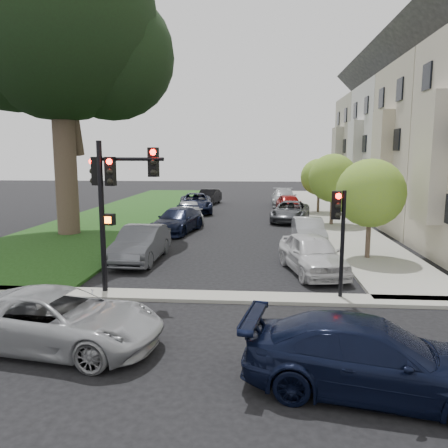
# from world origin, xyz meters

# --- Properties ---
(ground) EXTENTS (140.00, 140.00, 0.00)m
(ground) POSITION_xyz_m (0.00, 0.00, 0.00)
(ground) COLOR black
(ground) RESTS_ON ground
(grass_strip) EXTENTS (8.00, 44.00, 0.12)m
(grass_strip) POSITION_xyz_m (-9.00, 24.00, 0.06)
(grass_strip) COLOR #15370D
(grass_strip) RESTS_ON ground
(sidewalk_right) EXTENTS (3.50, 44.00, 0.12)m
(sidewalk_right) POSITION_xyz_m (6.75, 24.00, 0.06)
(sidewalk_right) COLOR gray
(sidewalk_right) RESTS_ON ground
(sidewalk_cross) EXTENTS (60.00, 1.00, 0.12)m
(sidewalk_cross) POSITION_xyz_m (0.00, 2.00, 0.06)
(sidewalk_cross) COLOR gray
(sidewalk_cross) RESTS_ON ground
(house_c) EXTENTS (7.70, 7.55, 15.97)m
(house_c) POSITION_xyz_m (12.45, 23.00, 6.93)
(house_c) COLOR gray
(house_c) RESTS_ON ground
(house_d) EXTENTS (7.70, 7.55, 15.97)m
(house_d) POSITION_xyz_m (12.45, 30.50, 6.93)
(house_d) COLOR #AEABA1
(house_d) RESTS_ON ground
(eucalyptus) EXTENTS (12.38, 11.23, 17.54)m
(eucalyptus) POSITION_xyz_m (-9.83, 12.89, 11.98)
(eucalyptus) COLOR #47342B
(eucalyptus) RESTS_ON ground
(small_tree_a) EXTENTS (3.00, 3.00, 4.50)m
(small_tree_a) POSITION_xyz_m (6.20, 7.87, 2.99)
(small_tree_a) COLOR #47342B
(small_tree_a) RESTS_ON ground
(small_tree_b) EXTENTS (3.18, 3.18, 4.77)m
(small_tree_b) POSITION_xyz_m (6.20, 17.63, 3.17)
(small_tree_b) COLOR #47342B
(small_tree_b) RESTS_ON ground
(small_tree_c) EXTENTS (2.95, 2.95, 4.43)m
(small_tree_c) POSITION_xyz_m (6.20, 24.21, 2.94)
(small_tree_c) COLOR #47342B
(small_tree_c) RESTS_ON ground
(traffic_signal_main) EXTENTS (2.49, 0.67, 5.09)m
(traffic_signal_main) POSITION_xyz_m (-3.40, 2.23, 3.51)
(traffic_signal_main) COLOR black
(traffic_signal_main) RESTS_ON ground
(traffic_signal_secondary) EXTENTS (0.48, 0.38, 3.54)m
(traffic_signal_secondary) POSITION_xyz_m (3.86, 2.19, 2.47)
(traffic_signal_secondary) COLOR black
(traffic_signal_secondary) RESTS_ON ground
(car_cross_near) EXTENTS (5.37, 3.09, 1.41)m
(car_cross_near) POSITION_xyz_m (-3.45, -1.92, 0.70)
(car_cross_near) COLOR #999BA0
(car_cross_near) RESTS_ON ground
(car_cross_far) EXTENTS (5.29, 2.92, 1.45)m
(car_cross_far) POSITION_xyz_m (3.52, -3.44, 0.73)
(car_cross_far) COLOR black
(car_cross_far) RESTS_ON ground
(car_parked_0) EXTENTS (2.73, 4.87, 1.56)m
(car_parked_0) POSITION_xyz_m (3.46, 5.48, 0.78)
(car_parked_0) COLOR silver
(car_parked_0) RESTS_ON ground
(car_parked_1) EXTENTS (1.52, 4.20, 1.38)m
(car_parked_1) POSITION_xyz_m (3.97, 11.30, 0.69)
(car_parked_1) COLOR #999BA0
(car_parked_1) RESTS_ON ground
(car_parked_2) EXTENTS (3.31, 5.52, 1.44)m
(car_parked_2) POSITION_xyz_m (3.61, 19.42, 0.72)
(car_parked_2) COLOR #3F4247
(car_parked_2) RESTS_ON ground
(car_parked_3) EXTENTS (2.14, 4.60, 1.53)m
(car_parked_3) POSITION_xyz_m (3.86, 24.23, 0.76)
(car_parked_3) COLOR maroon
(car_parked_3) RESTS_ON ground
(car_parked_4) EXTENTS (2.31, 5.56, 1.61)m
(car_parked_4) POSITION_xyz_m (3.72, 29.15, 0.80)
(car_parked_4) COLOR #999BA0
(car_parked_4) RESTS_ON ground
(car_parked_5) EXTENTS (1.75, 4.76, 1.56)m
(car_parked_5) POSITION_xyz_m (-3.81, 6.87, 0.78)
(car_parked_5) COLOR #3F4247
(car_parked_5) RESTS_ON ground
(car_parked_6) EXTENTS (2.93, 5.37, 1.48)m
(car_parked_6) POSITION_xyz_m (-3.56, 14.26, 0.74)
(car_parked_6) COLOR black
(car_parked_6) RESTS_ON ground
(car_parked_7) EXTENTS (2.68, 4.80, 1.54)m
(car_parked_7) POSITION_xyz_m (-3.48, 18.33, 0.77)
(car_parked_7) COLOR #999BA0
(car_parked_7) RESTS_ON ground
(car_parked_8) EXTENTS (3.43, 6.06, 1.59)m
(car_parked_8) POSITION_xyz_m (-3.81, 23.82, 0.80)
(car_parked_8) COLOR black
(car_parked_8) RESTS_ON ground
(car_parked_9) EXTENTS (2.28, 4.60, 1.45)m
(car_parked_9) POSITION_xyz_m (-3.45, 30.21, 0.73)
(car_parked_9) COLOR black
(car_parked_9) RESTS_ON ground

